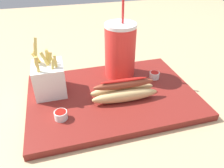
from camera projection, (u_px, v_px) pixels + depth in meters
ground_plane at (112, 101)px, 0.65m from camera, size 2.40×2.40×0.02m
food_tray at (112, 95)px, 0.64m from camera, size 0.48×0.33×0.02m
soda_cup at (120, 50)px, 0.69m from camera, size 0.10×0.10×0.25m
fries_basket at (49, 78)px, 0.62m from camera, size 0.08×0.09×0.16m
hot_dog_1 at (124, 91)px, 0.60m from camera, size 0.19×0.06×0.06m
ketchup_cup_1 at (154, 75)px, 0.70m from camera, size 0.03×0.03×0.02m
ketchup_cup_2 at (61, 115)px, 0.54m from camera, size 0.03×0.03×0.02m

